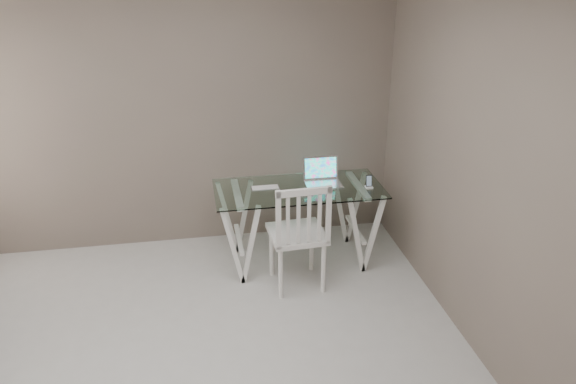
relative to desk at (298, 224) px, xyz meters
name	(u,v)px	position (x,y,z in m)	size (l,w,h in m)	color
room	(168,153)	(-1.04, -1.61, 1.33)	(4.50, 4.52, 2.71)	#AAA7A3
desk	(298,224)	(0.00, 0.00, 0.00)	(1.50, 0.70, 0.75)	silver
chair	(299,232)	(-0.08, -0.46, 0.17)	(0.48, 0.48, 1.00)	silver
laptop	(322,177)	(0.23, 0.08, 0.42)	(0.32, 0.27, 0.23)	silver
keyboard	(265,188)	(-0.29, 0.05, 0.37)	(0.25, 0.11, 0.01)	silver
mouse	(304,193)	(0.02, -0.14, 0.38)	(0.10, 0.06, 0.03)	silver
phone_dock	(369,184)	(0.62, -0.11, 0.40)	(0.06, 0.06, 0.12)	white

